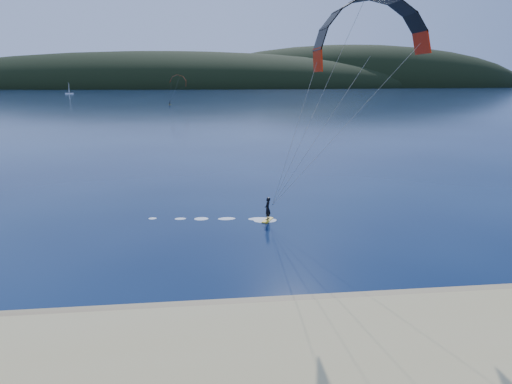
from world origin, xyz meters
TOP-DOWN VIEW (x-y plane):
  - ground at (0.00, 0.00)m, footprint 1800.00×1800.00m
  - wet_sand at (0.00, 4.50)m, footprint 220.00×2.50m
  - headland at (0.63, 745.28)m, footprint 1200.00×310.00m
  - kitesurfer_near at (9.22, 14.76)m, footprint 21.14×8.35m
  - kitesurfer_far at (-13.75, 205.42)m, footprint 9.59×7.62m
  - sailboat at (-117.87, 400.45)m, footprint 7.15×4.48m

SIDE VIEW (x-z plane):
  - ground at x=0.00m, z-range 0.00..0.00m
  - headland at x=0.63m, z-range -70.00..70.00m
  - wet_sand at x=0.00m, z-range 0.00..0.10m
  - sailboat at x=-117.87m, z-range -4.26..5.73m
  - kitesurfer_far at x=-13.75m, z-range 3.63..16.81m
  - kitesurfer_near at x=9.22m, z-range 4.90..20.88m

